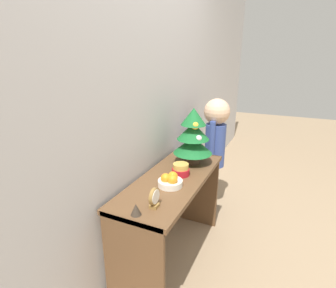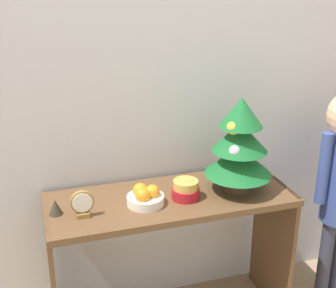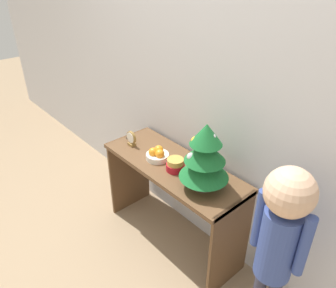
{
  "view_description": "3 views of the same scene",
  "coord_description": "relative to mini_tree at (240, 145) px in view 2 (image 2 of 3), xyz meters",
  "views": [
    {
      "loc": [
        -1.5,
        -0.45,
        1.47
      ],
      "look_at": [
        0.01,
        0.25,
        0.92
      ],
      "focal_mm": 28.0,
      "sensor_mm": 36.0,
      "label": 1
    },
    {
      "loc": [
        -0.55,
        -1.54,
        1.65
      ],
      "look_at": [
        -0.0,
        0.23,
        0.93
      ],
      "focal_mm": 50.0,
      "sensor_mm": 36.0,
      "label": 2
    },
    {
      "loc": [
        1.36,
        -1.03,
        1.92
      ],
      "look_at": [
        -0.07,
        0.22,
        0.81
      ],
      "focal_mm": 35.0,
      "sensor_mm": 36.0,
      "label": 3
    }
  ],
  "objects": [
    {
      "name": "figurine",
      "position": [
        -0.8,
        0.02,
        -0.19
      ],
      "size": [
        0.06,
        0.06,
        0.07
      ],
      "color": "#382D23",
      "rests_on": "console_table"
    },
    {
      "name": "singing_bowl",
      "position": [
        -0.25,
        -0.0,
        -0.18
      ],
      "size": [
        0.12,
        0.12,
        0.08
      ],
      "color": "#AD1923",
      "rests_on": "console_table"
    },
    {
      "name": "back_wall",
      "position": [
        -0.31,
        0.28,
        0.34
      ],
      "size": [
        7.0,
        0.05,
        2.5
      ],
      "primitive_type": "cube",
      "color": "silver",
      "rests_on": "ground_plane"
    },
    {
      "name": "mini_tree",
      "position": [
        0.0,
        0.0,
        0.0
      ],
      "size": [
        0.3,
        0.3,
        0.43
      ],
      "color": "#4C3828",
      "rests_on": "console_table"
    },
    {
      "name": "console_table",
      "position": [
        -0.31,
        0.03,
        -0.38
      ],
      "size": [
        1.09,
        0.41,
        0.69
      ],
      "color": "brown",
      "rests_on": "ground_plane"
    },
    {
      "name": "fruit_bowl",
      "position": [
        -0.43,
        -0.0,
        -0.18
      ],
      "size": [
        0.16,
        0.16,
        0.09
      ],
      "color": "silver",
      "rests_on": "console_table"
    },
    {
      "name": "desk_clock",
      "position": [
        -0.7,
        -0.03,
        -0.16
      ],
      "size": [
        0.1,
        0.04,
        0.12
      ],
      "color": "olive",
      "rests_on": "console_table"
    }
  ]
}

